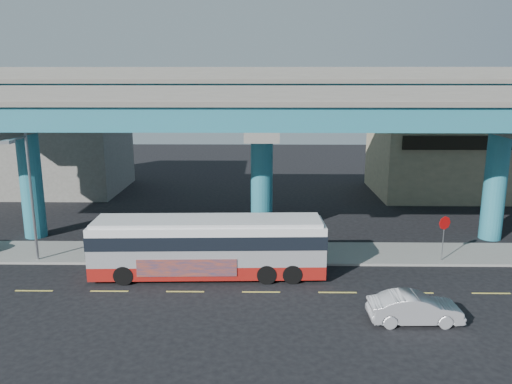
{
  "coord_description": "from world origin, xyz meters",
  "views": [
    {
      "loc": [
        0.06,
        -24.62,
        10.92
      ],
      "look_at": [
        -0.33,
        4.0,
        4.41
      ],
      "focal_mm": 35.0,
      "sensor_mm": 36.0,
      "label": 1
    }
  ],
  "objects_px": {
    "street_lamp": "(26,181)",
    "transit_bus": "(209,245)",
    "sedan": "(415,308)",
    "stop_sign": "(444,228)"
  },
  "relations": [
    {
      "from": "sedan",
      "to": "stop_sign",
      "type": "distance_m",
      "value": 8.76
    },
    {
      "from": "transit_bus",
      "to": "sedan",
      "type": "xyz_separation_m",
      "value": [
        9.99,
        -5.47,
        -1.14
      ]
    },
    {
      "from": "sedan",
      "to": "street_lamp",
      "type": "distance_m",
      "value": 22.29
    },
    {
      "from": "street_lamp",
      "to": "stop_sign",
      "type": "relative_size",
      "value": 2.78
    },
    {
      "from": "street_lamp",
      "to": "stop_sign",
      "type": "xyz_separation_m",
      "value": [
        24.63,
        0.74,
        -3.0
      ]
    },
    {
      "from": "stop_sign",
      "to": "sedan",
      "type": "bearing_deg",
      "value": -116.4
    },
    {
      "from": "street_lamp",
      "to": "transit_bus",
      "type": "bearing_deg",
      "value": -7.87
    },
    {
      "from": "transit_bus",
      "to": "street_lamp",
      "type": "height_order",
      "value": "street_lamp"
    },
    {
      "from": "transit_bus",
      "to": "street_lamp",
      "type": "xyz_separation_m",
      "value": [
        -10.71,
        1.48,
        3.34
      ]
    },
    {
      "from": "sedan",
      "to": "stop_sign",
      "type": "xyz_separation_m",
      "value": [
        3.94,
        7.69,
        1.47
      ]
    }
  ]
}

